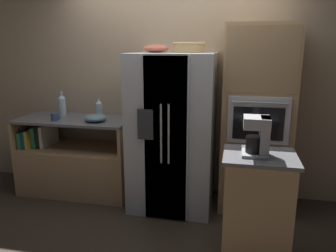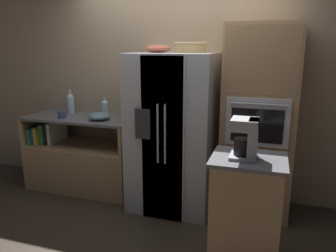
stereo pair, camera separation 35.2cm
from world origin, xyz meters
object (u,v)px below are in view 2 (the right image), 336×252
fruit_bowl (157,49)px  wall_oven (258,122)px  bottle_tall (71,103)px  mug (62,115)px  mixing_bowl (99,116)px  refrigerator (174,132)px  wicker_basket (190,47)px  bottle_short (105,107)px  coffee_maker (247,137)px

fruit_bowl → wall_oven: bearing=4.4°
wall_oven → bottle_tall: wall_oven is taller
fruit_bowl → mug: bearing=-175.1°
mug → mixing_bowl: bearing=6.9°
mixing_bowl → bottle_tall: bearing=157.6°
mug → mixing_bowl: mug is taller
refrigerator → fruit_bowl: (-0.20, 0.03, 0.90)m
bottle_tall → mixing_bowl: bottle_tall is taller
refrigerator → mixing_bowl: size_ratio=6.65×
wicker_basket → bottle_tall: (-1.60, 0.11, -0.70)m
bottle_short → coffee_maker: bearing=-31.9°
bottle_short → coffee_maker: size_ratio=0.76×
fruit_bowl → bottle_tall: size_ratio=0.90×
fruit_bowl → wicker_basket: bearing=11.1°
bottle_tall → bottle_short: size_ratio=1.29×
wicker_basket → mug: 1.74m
wicker_basket → fruit_bowl: wicker_basket is taller
fruit_bowl → coffee_maker: size_ratio=0.88×
refrigerator → wicker_basket: wicker_basket is taller
refrigerator → wicker_basket: (0.15, 0.10, 0.92)m
refrigerator → bottle_tall: 1.48m
fruit_bowl → bottle_tall: fruit_bowl is taller
fruit_bowl → bottle_short: 1.06m
refrigerator → mug: bearing=-177.0°
bottle_short → bottle_tall: bearing=-179.6°
wall_oven → coffee_maker: (-0.04, -1.03, 0.11)m
bottle_tall → mug: bearing=-78.8°
wall_oven → mug: bearing=-175.3°
wicker_basket → mixing_bowl: bearing=-174.0°
wall_oven → coffee_maker: wall_oven is taller
refrigerator → mug: size_ratio=14.78×
wicker_basket → coffee_maker: 1.40m
refrigerator → wicker_basket: size_ratio=4.90×
wall_oven → fruit_bowl: (-1.08, -0.08, 0.75)m
bottle_short → wicker_basket: bearing=-5.9°
refrigerator → wall_oven: 0.91m
refrigerator → bottle_tall: (-1.45, 0.21, 0.21)m
wicker_basket → mixing_bowl: 1.33m
bottle_tall → wicker_basket: bearing=-3.9°
wicker_basket → fruit_bowl: 0.35m
wicker_basket → bottle_tall: size_ratio=1.16×
wall_oven → mixing_bowl: wall_oven is taller
wicker_basket → mug: (-1.54, -0.17, -0.79)m
refrigerator → mixing_bowl: bearing=-179.1°
bottle_tall → coffee_maker: 2.56m
bottle_short → mug: 0.52m
refrigerator → mug: (-1.39, -0.07, 0.12)m
bottle_tall → mug: 0.30m
fruit_bowl → mixing_bowl: bearing=-176.5°
wall_oven → mixing_bowl: (-1.80, -0.13, -0.03)m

